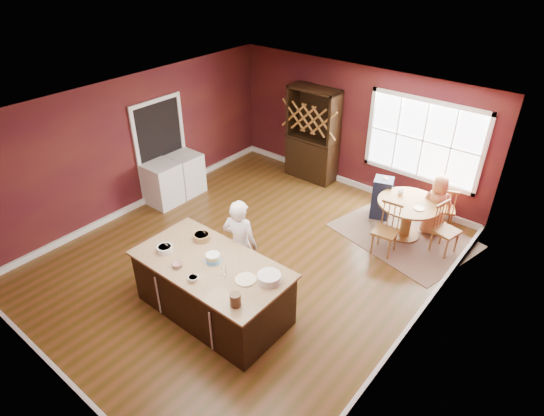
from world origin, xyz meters
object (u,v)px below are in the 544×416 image
at_px(baker, 240,244).
at_px(hutch, 313,135).
at_px(chair_east, 447,229).
at_px(layer_cake, 213,258).
at_px(kitchen_island, 213,288).
at_px(washer, 163,184).
at_px(dining_table, 408,212).
at_px(high_chair, 382,197).
at_px(chair_south, 386,230).
at_px(dryer, 186,174).
at_px(chair_north, 445,207).
at_px(seated_woman, 436,205).
at_px(toddler, 382,180).

distance_m(baker, hutch, 4.04).
bearing_deg(chair_east, layer_cake, 162.45).
height_order(kitchen_island, washer, kitchen_island).
distance_m(baker, layer_cake, 0.69).
relative_size(dining_table, high_chair, 1.31).
bearing_deg(chair_south, layer_cake, -119.99).
distance_m(chair_east, chair_south, 1.09).
xyz_separation_m(layer_cake, washer, (-3.10, 1.54, -0.52)).
relative_size(chair_south, washer, 1.08).
xyz_separation_m(kitchen_island, dining_table, (1.39, 3.69, 0.10)).
relative_size(kitchen_island, dryer, 2.61).
distance_m(dining_table, chair_north, 0.86).
distance_m(kitchen_island, layer_cake, 0.54).
relative_size(layer_cake, chair_east, 0.30).
distance_m(dining_table, baker, 3.33).
bearing_deg(chair_east, dryer, 118.40).
bearing_deg(chair_south, dining_table, 78.31).
relative_size(chair_east, hutch, 0.45).
height_order(dining_table, layer_cake, layer_cake).
bearing_deg(chair_north, dining_table, 38.12).
xyz_separation_m(chair_east, hutch, (-3.52, 0.87, 0.58)).
distance_m(hutch, dryer, 2.94).
xyz_separation_m(washer, dryer, (0.00, 0.64, -0.01)).
relative_size(kitchen_island, seated_woman, 1.92).
bearing_deg(layer_cake, chair_south, 65.57).
bearing_deg(kitchen_island, washer, 152.73).
relative_size(chair_east, high_chair, 1.09).
bearing_deg(washer, baker, -16.28).
bearing_deg(kitchen_island, dryer, 144.19).
bearing_deg(dining_table, layer_cake, -111.06).
bearing_deg(layer_cake, dryer, 144.81).
bearing_deg(seated_woman, hutch, -35.15).
height_order(layer_cake, dryer, layer_cake).
height_order(baker, dryer, baker).
xyz_separation_m(chair_east, seated_woman, (-0.40, 0.46, 0.12)).
bearing_deg(washer, seated_woman, 27.53).
relative_size(baker, chair_east, 1.65).
relative_size(baker, layer_cake, 5.55).
relative_size(kitchen_island, washer, 2.57).
bearing_deg(chair_north, kitchen_island, 45.60).
relative_size(chair_east, chair_south, 0.99).
height_order(dining_table, washer, washer).
distance_m(layer_cake, seated_woman, 4.44).
relative_size(baker, chair_south, 1.62).
distance_m(kitchen_island, dryer, 3.83).
relative_size(chair_north, washer, 1.00).
relative_size(toddler, hutch, 0.12).
bearing_deg(toddler, chair_north, 18.43).
bearing_deg(washer, hutch, 59.63).
bearing_deg(layer_cake, toddler, 80.75).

